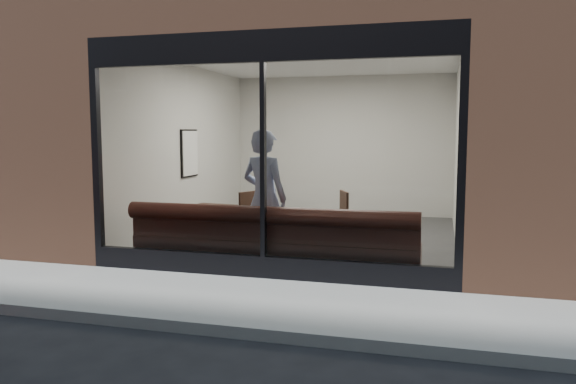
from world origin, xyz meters
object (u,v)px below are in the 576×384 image
(cafe_table_right, at_px, (352,215))
(cafe_chair_left, at_px, (240,233))
(banquette, at_px, (273,255))
(person, at_px, (264,198))
(cafe_chair_right, at_px, (333,234))
(cafe_table_left, at_px, (209,207))

(cafe_table_right, xyz_separation_m, cafe_chair_left, (-2.01, 0.82, -0.50))
(banquette, bearing_deg, person, 124.46)
(cafe_table_right, xyz_separation_m, cafe_chair_right, (-0.49, 1.14, -0.50))
(cafe_table_right, distance_m, cafe_chair_right, 1.34)
(person, distance_m, cafe_chair_right, 1.76)
(cafe_chair_left, bearing_deg, cafe_chair_right, -144.12)
(cafe_table_right, bearing_deg, banquette, -149.07)
(banquette, xyz_separation_m, cafe_chair_right, (0.51, 1.74, 0.01))
(cafe_table_left, bearing_deg, banquette, -32.42)
(cafe_table_right, height_order, cafe_chair_right, cafe_table_right)
(cafe_chair_left, height_order, cafe_chair_right, cafe_chair_right)
(cafe_chair_left, bearing_deg, person, 149.36)
(banquette, xyz_separation_m, person, (-0.21, 0.31, 0.76))
(cafe_table_left, bearing_deg, cafe_table_right, -5.28)
(cafe_chair_right, bearing_deg, cafe_table_left, 3.34)
(banquette, distance_m, cafe_chair_right, 1.81)
(banquette, xyz_separation_m, cafe_table_right, (1.01, 0.60, 0.52))
(cafe_table_right, relative_size, cafe_chair_right, 1.39)
(cafe_table_right, bearing_deg, person, -166.64)
(cafe_chair_left, bearing_deg, banquette, 149.14)
(banquette, bearing_deg, cafe_chair_right, 73.60)
(banquette, xyz_separation_m, cafe_table_left, (-1.28, 0.81, 0.52))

